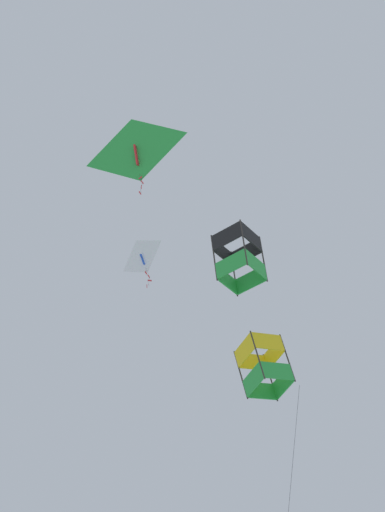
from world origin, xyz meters
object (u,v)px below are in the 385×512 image
(kite_box_mid_left, at_px, (239,258))
(kite_delta_highest, at_px, (137,151))
(kite_delta_upper_right, at_px, (143,257))
(kite_box_far_centre, at_px, (264,366))

(kite_box_mid_left, distance_m, kite_delta_highest, 6.92)
(kite_delta_highest, bearing_deg, kite_delta_upper_right, 110.30)
(kite_delta_highest, relative_size, kite_delta_upper_right, 1.51)
(kite_box_mid_left, height_order, kite_box_far_centre, kite_box_mid_left)
(kite_box_mid_left, distance_m, kite_box_far_centre, 4.46)
(kite_box_far_centre, bearing_deg, kite_box_mid_left, -41.00)
(kite_box_far_centre, xyz_separation_m, kite_delta_upper_right, (-4.59, -1.95, 6.02))
(kite_box_far_centre, distance_m, kite_delta_upper_right, 7.82)
(kite_box_mid_left, xyz_separation_m, kite_delta_upper_right, (-5.01, 1.84, 3.71))
(kite_box_mid_left, relative_size, kite_delta_upper_right, 1.08)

